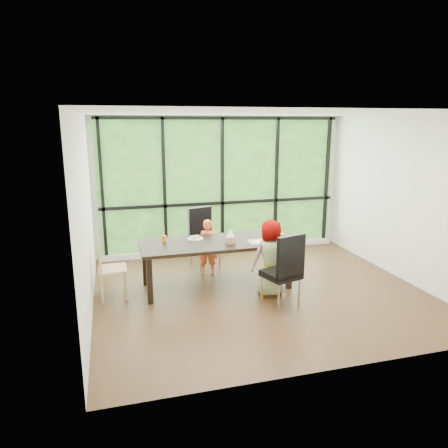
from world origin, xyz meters
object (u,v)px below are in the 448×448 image
Objects in this scene: chair_interior_leather at (281,269)px; tissue_box at (230,240)px; green_cup at (281,238)px; white_mug at (278,233)px; chair_end_beech at (113,269)px; child_older at (270,258)px; plate_far at (195,239)px; chair_window_leather at (205,239)px; plate_near at (262,242)px; dining_table at (216,264)px; child_toddler at (208,247)px; orange_cup at (164,239)px.

tissue_box is (-0.53, 0.76, 0.26)m from chair_interior_leather.
white_mug is (0.10, 0.36, -0.02)m from green_cup.
chair_end_beech is 2.60m from green_cup.
chair_end_beech is at bearing -15.06° from child_older.
child_older is (-0.02, 0.37, 0.05)m from chair_interior_leather.
plate_far is at bearing 173.79° from white_mug.
plate_far is (-1.01, 1.13, 0.22)m from chair_interior_leather.
chair_window_leather reaches higher than chair_end_beech.
chair_end_beech is at bearing 174.70° from plate_near.
dining_table is at bearing -107.80° from chair_window_leather.
chair_window_leather reaches higher than green_cup.
child_toddler is at bearing -81.16° from chair_interior_leather.
chair_interior_leather is 8.42× the size of tissue_box.
green_cup is at bearing -18.76° from child_toddler.
white_mug is (0.35, 0.98, 0.26)m from chair_interior_leather.
chair_interior_leather reaches higher than child_toddler.
child_older reaches higher than chair_window_leather.
white_mug is at bearing -3.72° from orange_cup.
white_mug is at bearing -123.22° from child_older.
child_toddler is at bearing -111.23° from chair_window_leather.
chair_window_leather is 8.42× the size of tissue_box.
dining_table is 18.56× the size of tissue_box.
chair_end_beech is 2.31m from plate_near.
dining_table is at bearing -13.72° from orange_cup.
white_mug is (1.86, -0.12, -0.00)m from orange_cup.
child_older is 11.46× the size of orange_cup.
chair_window_leather is at bearing -86.66° from chair_interior_leather.
tissue_box is (-0.49, 0.08, 0.05)m from plate_near.
plate_far is 1.37m from white_mug.
chair_end_beech is 3.70× the size of plate_near.
tissue_box is at bearing -19.47° from orange_cup.
chair_interior_leather is at bearing -48.16° from plate_far.
tissue_box is (0.98, -0.35, 0.00)m from orange_cup.
chair_window_leather is 0.82m from plate_far.
dining_table is at bearing -39.84° from child_older.
child_older is at bearing -103.99° from chair_end_beech.
child_older is 4.72× the size of plate_far.
chair_window_leather is 1.00× the size of chair_interior_leather.
chair_end_beech reaches higher than white_mug.
plate_near is 0.50m from tissue_box.
tissue_box is at bearing -39.18° from dining_table.
child_older reaches higher than orange_cup.
chair_window_leather is at bearing 139.99° from white_mug.
white_mug is (2.67, 0.09, 0.35)m from chair_end_beech.
white_mug is (1.07, 0.07, 0.42)m from dining_table.
child_toddler is 0.82m from tissue_box.
green_cup is (0.97, -0.87, 0.33)m from child_toddler.
plate_far is at bearing -39.73° from child_older.
chair_window_leather is at bearing 87.86° from dining_table.
tissue_box is at bearing -52.68° from child_toddler.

